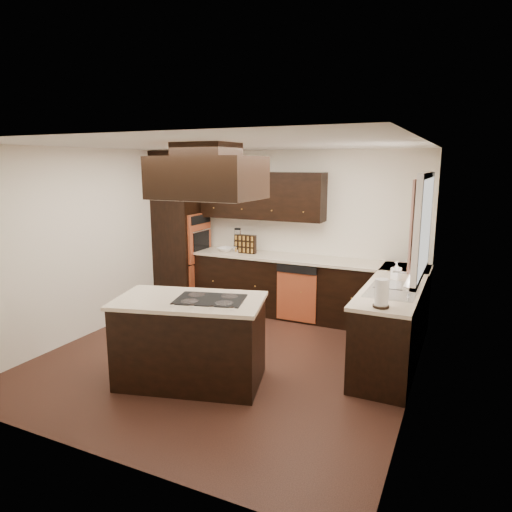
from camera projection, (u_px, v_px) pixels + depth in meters
name	position (u px, v px, depth m)	size (l,w,h in m)	color
floor	(227.00, 358.00, 5.50)	(4.20, 4.20, 0.02)	#522D20
ceiling	(225.00, 144.00, 5.00)	(4.20, 4.20, 0.02)	silver
wall_back	(291.00, 232.00, 7.12)	(4.20, 0.02, 2.50)	white
wall_front	(89.00, 308.00, 3.38)	(4.20, 0.02, 2.50)	white
wall_left	(88.00, 243.00, 6.13)	(0.02, 4.20, 2.50)	white
wall_right	(419.00, 275.00, 4.37)	(0.02, 4.20, 2.50)	white
oven_column	(182.00, 240.00, 7.54)	(0.65, 0.75, 2.12)	black
wall_oven_face	(200.00, 238.00, 7.38)	(0.05, 0.62, 0.78)	#BD522D
base_cabinets_back	(285.00, 287.00, 7.00)	(2.93, 0.60, 0.88)	black
base_cabinets_right	(395.00, 321.00, 5.46)	(0.60, 2.40, 0.88)	black
countertop_back	(285.00, 258.00, 6.89)	(2.93, 0.63, 0.04)	beige
countertop_right	(396.00, 284.00, 5.38)	(0.63, 2.40, 0.04)	beige
upper_cabinets	(261.00, 196.00, 7.03)	(2.00, 0.34, 0.72)	black
dishwasher_front	(297.00, 297.00, 6.62)	(0.60, 0.05, 0.72)	#BD522D
window_frame	(423.00, 226.00, 4.80)	(0.06, 1.32, 1.12)	white
window_pane	(426.00, 226.00, 4.79)	(0.00, 1.20, 1.00)	white
curtain_left	(413.00, 226.00, 4.44)	(0.02, 0.34, 0.90)	beige
curtain_right	(422.00, 217.00, 5.19)	(0.02, 0.34, 0.90)	beige
sink_rim	(393.00, 290.00, 5.06)	(0.52, 0.84, 0.01)	silver
island	(191.00, 342.00, 4.83)	(1.48, 0.80, 0.88)	black
island_top	(189.00, 301.00, 4.73)	(1.53, 0.86, 0.04)	beige
cooktop	(210.00, 299.00, 4.69)	(0.70, 0.46, 0.01)	black
range_hood	(207.00, 178.00, 4.54)	(1.05, 0.72, 0.42)	black
hood_duct	(207.00, 149.00, 4.48)	(0.55, 0.50, 0.13)	black
blender_base	(238.00, 249.00, 7.21)	(0.15, 0.15, 0.10)	silver
blender_pitcher	(238.00, 238.00, 7.18)	(0.13, 0.13, 0.26)	silver
spice_rack	(245.00, 244.00, 7.12)	(0.34, 0.09, 0.29)	black
mixing_bowl	(225.00, 249.00, 7.28)	(0.25, 0.25, 0.06)	white
soap_bottle	(396.00, 271.00, 5.51)	(0.10, 0.10, 0.22)	white
paper_towel	(382.00, 293.00, 4.41)	(0.13, 0.13, 0.29)	white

